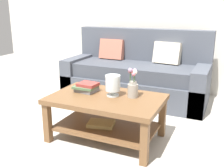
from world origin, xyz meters
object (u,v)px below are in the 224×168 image
(coffee_table, at_px, (106,109))
(flower_pitcher, at_px, (133,86))
(couch, at_px, (136,75))
(glass_hurricane_vase, at_px, (113,84))
(book_stack_main, at_px, (87,87))

(coffee_table, xyz_separation_m, flower_pitcher, (0.26, 0.11, 0.25))
(coffee_table, bearing_deg, flower_pitcher, 23.16)
(couch, bearing_deg, glass_hurricane_vase, -81.11)
(book_stack_main, bearing_deg, flower_pitcher, 3.51)
(glass_hurricane_vase, bearing_deg, coffee_table, -132.35)
(book_stack_main, bearing_deg, couch, 85.21)
(coffee_table, height_order, book_stack_main, book_stack_main)
(book_stack_main, distance_m, glass_hurricane_vase, 0.34)
(glass_hurricane_vase, relative_size, flower_pitcher, 0.72)
(coffee_table, distance_m, glass_hurricane_vase, 0.28)
(glass_hurricane_vase, bearing_deg, book_stack_main, 176.67)
(book_stack_main, relative_size, flower_pitcher, 0.82)
(coffee_table, bearing_deg, glass_hurricane_vase, 47.65)
(coffee_table, xyz_separation_m, glass_hurricane_vase, (0.05, 0.06, 0.26))
(coffee_table, height_order, flower_pitcher, flower_pitcher)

